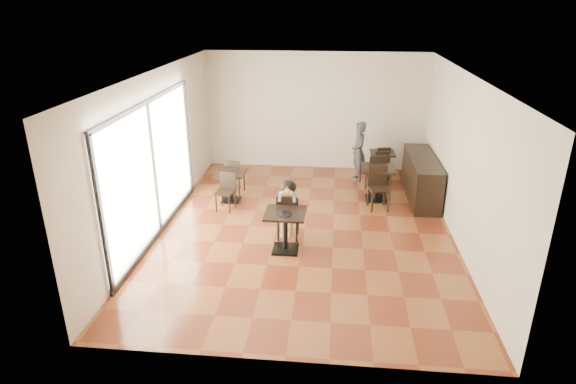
# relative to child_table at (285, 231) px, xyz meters

# --- Properties ---
(floor) EXTENTS (6.00, 8.00, 0.01)m
(floor) POSITION_rel_child_table_xyz_m (0.31, 0.98, -0.40)
(floor) COLOR brown
(floor) RESTS_ON ground
(ceiling) EXTENTS (6.00, 8.00, 0.01)m
(ceiling) POSITION_rel_child_table_xyz_m (0.31, 0.98, 2.80)
(ceiling) COLOR silver
(ceiling) RESTS_ON floor
(wall_back) EXTENTS (6.00, 0.01, 3.20)m
(wall_back) POSITION_rel_child_table_xyz_m (0.31, 4.98, 1.20)
(wall_back) COLOR beige
(wall_back) RESTS_ON floor
(wall_front) EXTENTS (6.00, 0.01, 3.20)m
(wall_front) POSITION_rel_child_table_xyz_m (0.31, -3.02, 1.20)
(wall_front) COLOR beige
(wall_front) RESTS_ON floor
(wall_left) EXTENTS (0.01, 8.00, 3.20)m
(wall_left) POSITION_rel_child_table_xyz_m (-2.69, 0.98, 1.20)
(wall_left) COLOR beige
(wall_left) RESTS_ON floor
(wall_right) EXTENTS (0.01, 8.00, 3.20)m
(wall_right) POSITION_rel_child_table_xyz_m (3.31, 0.98, 1.20)
(wall_right) COLOR beige
(wall_right) RESTS_ON floor
(storefront_window) EXTENTS (0.04, 4.50, 2.60)m
(storefront_window) POSITION_rel_child_table_xyz_m (-2.66, 0.48, 1.00)
(storefront_window) COLOR white
(storefront_window) RESTS_ON floor
(child_table) EXTENTS (0.75, 0.75, 0.80)m
(child_table) POSITION_rel_child_table_xyz_m (0.00, 0.00, 0.00)
(child_table) COLOR black
(child_table) RESTS_ON floor
(child_chair) EXTENTS (0.43, 0.43, 0.96)m
(child_chair) POSITION_rel_child_table_xyz_m (0.00, 0.55, 0.08)
(child_chair) COLOR black
(child_chair) RESTS_ON floor
(child) EXTENTS (0.43, 0.60, 1.20)m
(child) POSITION_rel_child_table_xyz_m (-0.00, 0.55, 0.20)
(child) COLOR slate
(child) RESTS_ON child_chair
(plate) EXTENTS (0.27, 0.27, 0.02)m
(plate) POSITION_rel_child_table_xyz_m (0.00, -0.10, 0.41)
(plate) COLOR black
(plate) RESTS_ON child_table
(pizza_slice) EXTENTS (0.28, 0.22, 0.06)m
(pizza_slice) POSITION_rel_child_table_xyz_m (0.00, 0.36, 0.65)
(pizza_slice) COLOR #E1CA79
(pizza_slice) RESTS_ON child
(adult_patron) EXTENTS (0.49, 0.64, 1.56)m
(adult_patron) POSITION_rel_child_table_xyz_m (1.50, 4.04, 0.38)
(adult_patron) COLOR #3C3C41
(adult_patron) RESTS_ON floor
(cafe_table_mid) EXTENTS (0.90, 0.90, 0.82)m
(cafe_table_mid) POSITION_rel_child_table_xyz_m (1.90, 2.70, 0.01)
(cafe_table_mid) COLOR black
(cafe_table_mid) RESTS_ON floor
(cafe_table_left) EXTENTS (0.80, 0.80, 0.71)m
(cafe_table_left) POSITION_rel_child_table_xyz_m (-1.54, 2.30, -0.04)
(cafe_table_left) COLOR black
(cafe_table_left) RESTS_ON floor
(cafe_table_back) EXTENTS (0.77, 0.77, 0.68)m
(cafe_table_back) POSITION_rel_child_table_xyz_m (2.15, 4.34, -0.06)
(cafe_table_back) COLOR black
(cafe_table_back) RESTS_ON floor
(chair_mid_a) EXTENTS (0.51, 0.51, 0.98)m
(chair_mid_a) POSITION_rel_child_table_xyz_m (1.90, 3.25, 0.09)
(chair_mid_a) COLOR black
(chair_mid_a) RESTS_ON floor
(chair_mid_b) EXTENTS (0.51, 0.51, 0.98)m
(chair_mid_b) POSITION_rel_child_table_xyz_m (1.90, 2.15, 0.09)
(chair_mid_b) COLOR black
(chair_mid_b) RESTS_ON floor
(chair_left_a) EXTENTS (0.46, 0.46, 0.86)m
(chair_left_a) POSITION_rel_child_table_xyz_m (-1.54, 2.85, 0.03)
(chair_left_a) COLOR black
(chair_left_a) RESTS_ON floor
(chair_left_b) EXTENTS (0.46, 0.46, 0.86)m
(chair_left_b) POSITION_rel_child_table_xyz_m (-1.54, 1.75, 0.03)
(chair_left_b) COLOR black
(chair_left_b) RESTS_ON floor
(chair_back_a) EXTENTS (0.44, 0.44, 0.82)m
(chair_back_a) POSITION_rel_child_table_xyz_m (2.15, 4.48, 0.01)
(chair_back_a) COLOR black
(chair_back_a) RESTS_ON floor
(chair_back_b) EXTENTS (0.44, 0.44, 0.82)m
(chair_back_b) POSITION_rel_child_table_xyz_m (2.15, 3.79, 0.01)
(chair_back_b) COLOR black
(chair_back_b) RESTS_ON floor
(service_counter) EXTENTS (0.60, 2.40, 1.00)m
(service_counter) POSITION_rel_child_table_xyz_m (2.96, 2.98, 0.10)
(service_counter) COLOR black
(service_counter) RESTS_ON floor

